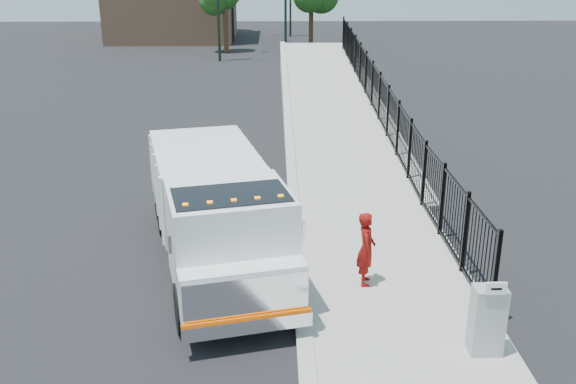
{
  "coord_description": "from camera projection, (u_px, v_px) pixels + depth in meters",
  "views": [
    {
      "loc": [
        -0.51,
        -12.51,
        6.58
      ],
      "look_at": [
        -0.2,
        2.0,
        1.26
      ],
      "focal_mm": 40.0,
      "sensor_mm": 36.0,
      "label": 1
    }
  ],
  "objects": [
    {
      "name": "sidewalk",
      "position": [
        404.0,
        323.0,
        12.16
      ],
      "size": [
        3.55,
        12.0,
        0.12
      ],
      "primitive_type": "cube",
      "color": "#9E998E",
      "rests_on": "ground"
    },
    {
      "name": "ramp",
      "position": [
        333.0,
        112.0,
        29.08
      ],
      "size": [
        3.95,
        24.06,
        3.19
      ],
      "primitive_type": "cube",
      "rotation": [
        0.06,
        0.0,
        0.0
      ],
      "color": "#9E998E",
      "rests_on": "ground"
    },
    {
      "name": "curb",
      "position": [
        303.0,
        323.0,
        12.11
      ],
      "size": [
        0.3,
        12.0,
        0.16
      ],
      "primitive_type": "cube",
      "color": "#ADAAA3",
      "rests_on": "ground"
    },
    {
      "name": "utility_cabinet",
      "position": [
        487.0,
        320.0,
        10.96
      ],
      "size": [
        0.55,
        0.4,
        1.25
      ],
      "primitive_type": "cube",
      "color": "gray",
      "rests_on": "sidewalk"
    },
    {
      "name": "ground",
      "position": [
        299.0,
        277.0,
        14.02
      ],
      "size": [
        120.0,
        120.0,
        0.0
      ],
      "primitive_type": "plane",
      "color": "black",
      "rests_on": "ground"
    },
    {
      "name": "arrow_sign",
      "position": [
        496.0,
        288.0,
        10.5
      ],
      "size": [
        0.35,
        0.04,
        0.22
      ],
      "primitive_type": "cube",
      "color": "white",
      "rests_on": "utility_cabinet"
    },
    {
      "name": "iron_fence",
      "position": [
        379.0,
        112.0,
        25.04
      ],
      "size": [
        0.1,
        28.0,
        1.8
      ],
      "primitive_type": "cube",
      "color": "black",
      "rests_on": "ground"
    },
    {
      "name": "truck",
      "position": [
        216.0,
        208.0,
        14.06
      ],
      "size": [
        3.97,
        7.65,
        2.5
      ],
      "rotation": [
        0.0,
        0.0,
        0.24
      ],
      "color": "black",
      "rests_on": "ground"
    },
    {
      "name": "worker",
      "position": [
        366.0,
        249.0,
        13.26
      ],
      "size": [
        0.43,
        0.61,
        1.59
      ],
      "primitive_type": "imported",
      "rotation": [
        0.0,
        0.0,
        1.48
      ],
      "color": "maroon",
      "rests_on": "sidewalk"
    }
  ]
}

